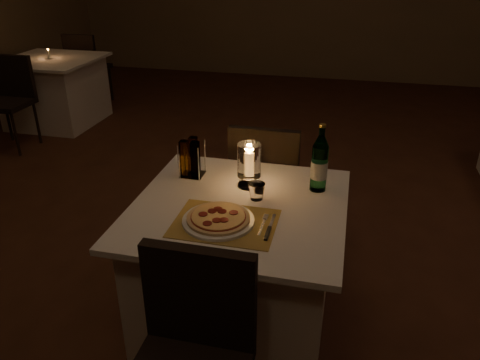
% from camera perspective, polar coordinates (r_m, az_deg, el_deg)
% --- Properties ---
extents(floor, '(8.00, 10.00, 0.02)m').
position_cam_1_polar(floor, '(3.04, 3.73, -10.80)').
color(floor, '#4B2618').
rests_on(floor, ground).
extents(main_table, '(1.00, 1.00, 0.74)m').
position_cam_1_polar(main_table, '(2.41, -0.11, -10.60)').
color(main_table, silver).
rests_on(main_table, ground).
extents(chair_near, '(0.42, 0.42, 0.90)m').
position_cam_1_polar(chair_near, '(1.78, -5.84, -19.49)').
color(chair_near, black).
rests_on(chair_near, ground).
extents(chair_far, '(0.42, 0.42, 0.90)m').
position_cam_1_polar(chair_far, '(2.92, 3.17, 0.41)').
color(chair_far, black).
rests_on(chair_far, ground).
extents(placemat, '(0.45, 0.34, 0.00)m').
position_cam_1_polar(placemat, '(2.07, -1.84, -5.27)').
color(placemat, '#A48139').
rests_on(placemat, main_table).
extents(plate, '(0.32, 0.32, 0.01)m').
position_cam_1_polar(plate, '(2.07, -2.65, -4.96)').
color(plate, white).
rests_on(plate, placemat).
extents(pizza, '(0.28, 0.28, 0.02)m').
position_cam_1_polar(pizza, '(2.06, -2.66, -4.57)').
color(pizza, '#D8B77F').
rests_on(pizza, plate).
extents(fork, '(0.02, 0.18, 0.00)m').
position_cam_1_polar(fork, '(2.06, 2.85, -5.26)').
color(fork, silver).
rests_on(fork, placemat).
extents(knife, '(0.02, 0.22, 0.01)m').
position_cam_1_polar(knife, '(2.00, 3.51, -6.19)').
color(knife, black).
rests_on(knife, placemat).
extents(tumbler, '(0.08, 0.08, 0.08)m').
position_cam_1_polar(tumbler, '(2.25, 2.05, -1.37)').
color(tumbler, white).
rests_on(tumbler, main_table).
extents(water_bottle, '(0.08, 0.08, 0.34)m').
position_cam_1_polar(water_bottle, '(2.32, 9.66, 1.92)').
color(water_bottle, '#59A671').
rests_on(water_bottle, main_table).
extents(hurricane_candle, '(0.12, 0.12, 0.23)m').
position_cam_1_polar(hurricane_candle, '(2.33, 1.12, 2.24)').
color(hurricane_candle, white).
rests_on(hurricane_candle, main_table).
extents(cruet_caddy, '(0.12, 0.12, 0.21)m').
position_cam_1_polar(cruet_caddy, '(2.46, -5.96, 2.52)').
color(cruet_caddy, white).
rests_on(cruet_caddy, main_table).
extents(neighbor_table_left, '(1.00, 1.00, 0.74)m').
position_cam_1_polar(neighbor_table_left, '(5.81, -21.60, 10.06)').
color(neighbor_table_left, silver).
rests_on(neighbor_table_left, ground).
extents(neighbor_chair_la, '(0.42, 0.42, 0.90)m').
position_cam_1_polar(neighbor_chair_la, '(5.22, -26.19, 9.53)').
color(neighbor_chair_la, black).
rests_on(neighbor_chair_la, ground).
extents(neighbor_chair_lb, '(0.42, 0.42, 0.90)m').
position_cam_1_polar(neighbor_chair_lb, '(6.35, -18.30, 13.48)').
color(neighbor_chair_lb, black).
rests_on(neighbor_chair_lb, ground).
extents(neighbor_candle_left, '(0.03, 0.03, 0.11)m').
position_cam_1_polar(neighbor_candle_left, '(5.72, -22.29, 14.02)').
color(neighbor_candle_left, white).
rests_on(neighbor_candle_left, neighbor_table_left).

